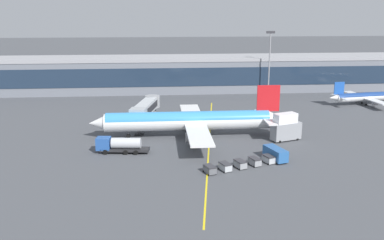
% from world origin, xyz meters
% --- Properties ---
extents(ground_plane, '(700.00, 700.00, 0.00)m').
position_xyz_m(ground_plane, '(0.00, 0.00, 0.00)').
color(ground_plane, '#47494F').
extents(apron_lead_in_line, '(11.42, 79.27, 0.01)m').
position_xyz_m(apron_lead_in_line, '(3.00, 2.00, 0.00)').
color(apron_lead_in_line, yellow).
rests_on(apron_lead_in_line, ground_plane).
extents(terminal_building, '(197.27, 16.97, 12.15)m').
position_xyz_m(terminal_building, '(-0.17, 63.27, 6.10)').
color(terminal_building, slate).
rests_on(terminal_building, ground_plane).
extents(main_airliner, '(45.65, 36.09, 11.82)m').
position_xyz_m(main_airliner, '(-1.19, 5.82, 3.83)').
color(main_airliner, white).
rests_on(main_airliner, ground_plane).
extents(jet_bridge, '(7.24, 18.09, 6.52)m').
position_xyz_m(jet_bridge, '(-11.18, 15.60, 4.81)').
color(jet_bridge, '#B2B7BC').
rests_on(jet_bridge, ground_plane).
extents(fuel_tanker, '(11.01, 3.69, 3.25)m').
position_xyz_m(fuel_tanker, '(-16.42, -4.43, 1.75)').
color(fuel_tanker, '#232326').
rests_on(fuel_tanker, ground_plane).
extents(catering_lift, '(7.24, 4.60, 6.30)m').
position_xyz_m(catering_lift, '(20.13, 1.11, 3.07)').
color(catering_lift, gray).
rests_on(catering_lift, ground_plane).
extents(lavatory_truck, '(3.95, 6.22, 2.50)m').
position_xyz_m(lavatory_truck, '(14.43, -11.54, 1.42)').
color(lavatory_truck, '#285B9E').
rests_on(lavatory_truck, ground_plane).
extents(baggage_cart_0, '(2.37, 3.02, 1.48)m').
position_xyz_m(baggage_cart_0, '(0.73, -17.32, 0.78)').
color(baggage_cart_0, '#595B60').
rests_on(baggage_cart_0, ground_plane).
extents(baggage_cart_1, '(2.37, 3.02, 1.48)m').
position_xyz_m(baggage_cart_1, '(3.72, -16.20, 0.78)').
color(baggage_cart_1, '#B2B7BC').
rests_on(baggage_cart_1, ground_plane).
extents(baggage_cart_2, '(2.37, 3.02, 1.48)m').
position_xyz_m(baggage_cart_2, '(6.72, -15.07, 0.78)').
color(baggage_cart_2, gray).
rests_on(baggage_cart_2, ground_plane).
extents(baggage_cart_3, '(2.37, 3.02, 1.48)m').
position_xyz_m(baggage_cart_3, '(9.72, -13.95, 0.78)').
color(baggage_cart_3, gray).
rests_on(baggage_cart_3, ground_plane).
extents(baggage_cart_4, '(2.37, 3.02, 1.48)m').
position_xyz_m(baggage_cart_4, '(12.71, -12.83, 0.78)').
color(baggage_cart_4, '#B2B7BC').
rests_on(baggage_cart_4, ground_plane).
extents(commuter_jet_far, '(26.24, 20.81, 7.43)m').
position_xyz_m(commuter_jet_far, '(56.09, 35.28, 2.51)').
color(commuter_jet_far, white).
rests_on(commuter_jet_far, ground_plane).
extents(apron_light_mast_0, '(2.80, 0.50, 21.55)m').
position_xyz_m(apron_light_mast_0, '(29.01, 51.31, 12.73)').
color(apron_light_mast_0, gray).
rests_on(apron_light_mast_0, ground_plane).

